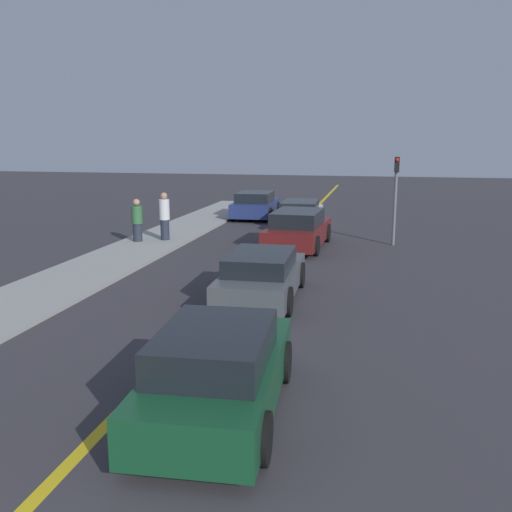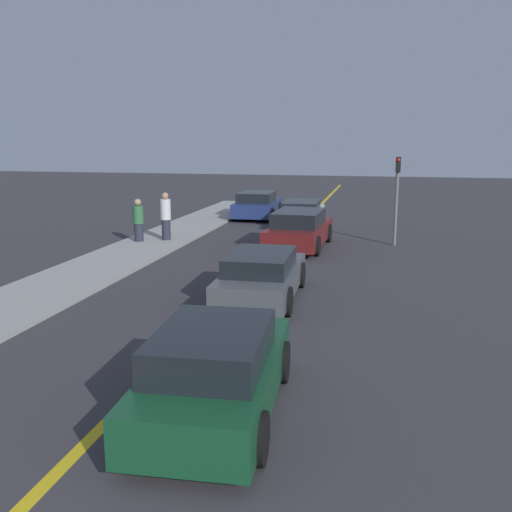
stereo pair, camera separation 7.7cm
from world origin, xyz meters
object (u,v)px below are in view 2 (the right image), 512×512
Objects in this scene: car_far_distant at (299,230)px; traffic_light at (397,190)px; car_oncoming_far at (257,205)px; pedestrian_mid_group at (138,220)px; pedestrian_far_standing at (166,216)px; car_near_right_lane at (216,372)px; car_ahead_center at (262,276)px; car_parked_left_lot at (302,213)px.

traffic_light reaches higher than car_far_distant.
car_oncoming_far is 2.48× the size of pedestrian_mid_group.
traffic_light is at bearing 8.42° from pedestrian_far_standing.
car_ahead_center is (-0.63, 6.10, -0.05)m from car_near_right_lane.
car_near_right_lane is 1.24× the size of traffic_light.
traffic_light is at bearing 75.93° from car_near_right_lane.
car_oncoming_far is 2.20× the size of pedestrian_far_standing.
car_far_distant is at bearing 0.60° from pedestrian_far_standing.
pedestrian_far_standing reaches higher than car_near_right_lane.
car_near_right_lane is 2.24× the size of pedestrian_far_standing.
car_near_right_lane is at bearing -87.80° from car_parked_left_lot.
car_ahead_center is 2.32× the size of pedestrian_far_standing.
pedestrian_mid_group is (-6.82, 12.55, 0.25)m from car_near_right_lane.
car_far_distant is at bearing 89.24° from car_ahead_center.
car_near_right_lane is 20.93m from car_oncoming_far.
pedestrian_mid_group reaches higher than car_parked_left_lot.
car_parked_left_lot is 1.14× the size of car_oncoming_far.
pedestrian_far_standing is at bearing -171.58° from traffic_light.
car_ahead_center reaches higher than car_parked_left_lot.
car_oncoming_far is (-3.24, 7.41, -0.03)m from car_far_distant.
car_near_right_lane is 0.90× the size of car_parked_left_lot.
car_far_distant reaches higher than car_oncoming_far.
car_parked_left_lot is at bearing 134.96° from traffic_light.
car_ahead_center is 2.62× the size of pedestrian_mid_group.
car_far_distant is 3.92m from traffic_light.
pedestrian_mid_group is at bearing -134.58° from car_parked_left_lot.
pedestrian_far_standing is at bearing 30.21° from pedestrian_mid_group.
pedestrian_mid_group is at bearing -111.21° from car_oncoming_far.
car_far_distant is at bearing -160.48° from traffic_light.
pedestrian_far_standing is at bearing 111.02° from car_near_right_lane.
pedestrian_far_standing is at bearing 125.56° from car_ahead_center.
car_ahead_center is 14.83m from car_oncoming_far.
car_oncoming_far is at bearing 101.43° from car_ahead_center.
car_oncoming_far is (-2.57, 2.06, 0.08)m from car_parked_left_lot.
car_near_right_lane is 13.16m from car_far_distant.
car_ahead_center is at bearing -112.07° from traffic_light.
car_parked_left_lot is at bearing 91.96° from car_ahead_center.
traffic_light is at bearing 10.71° from pedestrian_mid_group.
pedestrian_mid_group is 1.05m from pedestrian_far_standing.
car_oncoming_far is at bearing 75.37° from pedestrian_far_standing.
pedestrian_mid_group is at bearing -169.29° from traffic_light.
car_parked_left_lot is (-0.67, 5.35, -0.10)m from car_far_distant.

